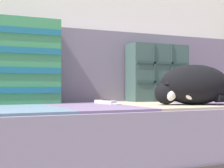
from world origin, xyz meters
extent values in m
cube|color=#3D3838|center=(0.00, 0.11, 0.07)|extent=(2.18, 0.89, 0.15)
cube|color=slate|center=(0.00, 0.11, 0.26)|extent=(2.13, 0.87, 0.23)
cube|color=slate|center=(-0.51, 0.09, 0.38)|extent=(0.34, 0.78, 0.01)
cube|color=slate|center=(-0.17, 0.09, 0.38)|extent=(0.34, 0.78, 0.01)
cube|color=tan|center=(0.17, 0.09, 0.38)|extent=(0.34, 0.78, 0.01)
cube|color=slate|center=(0.51, 0.09, 0.38)|extent=(0.34, 0.78, 0.01)
cube|color=slate|center=(0.00, 0.48, 0.59)|extent=(2.13, 0.14, 0.42)
cube|color=#38514C|center=(0.38, 0.34, 0.56)|extent=(0.37, 0.13, 0.34)
cube|color=#28423D|center=(0.38, 0.27, 0.50)|extent=(0.36, 0.01, 0.01)
cube|color=#28423D|center=(0.32, 0.27, 0.56)|extent=(0.01, 0.01, 0.33)
cube|color=#28423D|center=(0.38, 0.27, 0.61)|extent=(0.36, 0.01, 0.01)
cube|color=#28423D|center=(0.44, 0.27, 0.56)|extent=(0.01, 0.01, 0.33)
cube|color=#3D8956|center=(-0.43, 0.34, 0.60)|extent=(0.37, 0.13, 0.44)
cube|color=#1E667F|center=(-0.43, 0.27, 0.46)|extent=(0.37, 0.01, 0.03)
cube|color=#1E667F|center=(-0.43, 0.27, 0.55)|extent=(0.37, 0.01, 0.03)
cube|color=#1E667F|center=(-0.43, 0.27, 0.65)|extent=(0.37, 0.01, 0.03)
cube|color=#1E667F|center=(-0.43, 0.27, 0.75)|extent=(0.37, 0.01, 0.03)
ellipsoid|color=black|center=(0.32, -0.10, 0.48)|extent=(0.38, 0.27, 0.19)
sphere|color=black|center=(0.17, -0.06, 0.44)|extent=(0.11, 0.11, 0.11)
sphere|color=white|center=(0.17, -0.09, 0.43)|extent=(0.06, 0.06, 0.06)
ellipsoid|color=white|center=(0.27, -0.14, 0.45)|extent=(0.10, 0.05, 0.09)
cone|color=black|center=(0.17, -0.09, 0.50)|extent=(0.04, 0.04, 0.04)
cone|color=black|center=(0.18, -0.04, 0.50)|extent=(0.04, 0.04, 0.04)
cube|color=white|center=(-0.04, 0.16, 0.39)|extent=(0.06, 0.16, 0.02)
cube|color=black|center=(-0.04, 0.15, 0.40)|extent=(0.03, 0.06, 0.00)
cube|color=black|center=(-0.06, 0.24, 0.39)|extent=(0.03, 0.01, 0.02)
torus|color=silver|center=(-0.02, 0.07, 0.39)|extent=(0.06, 0.06, 0.01)
camera|label=1|loc=(-0.74, -1.44, 0.47)|focal=55.00mm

